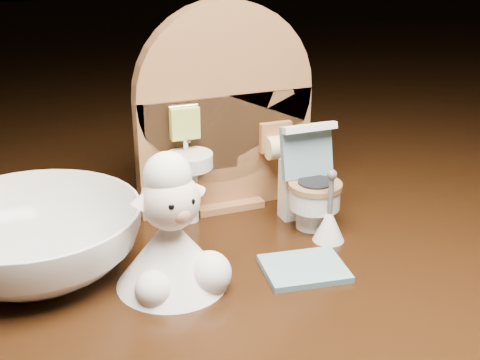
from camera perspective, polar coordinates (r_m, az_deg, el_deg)
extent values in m
cube|color=black|center=(0.48, 1.47, -10.57)|extent=(2.50, 2.50, 0.10)
cube|color=#9E673C|center=(0.49, -1.31, 2.57)|extent=(0.13, 0.02, 0.09)
cylinder|color=#9E673C|center=(0.48, -1.36, 7.44)|extent=(0.13, 0.02, 0.13)
cube|color=#9E673C|center=(0.50, -1.27, -1.75)|extent=(0.05, 0.04, 0.01)
cylinder|color=white|center=(0.47, -4.33, -1.04)|extent=(0.01, 0.01, 0.04)
cylinder|color=white|center=(0.46, -4.32, 1.67)|extent=(0.03, 0.03, 0.01)
cylinder|color=silver|center=(0.46, -4.68, 3.20)|extent=(0.00, 0.00, 0.01)
cube|color=#C0D153|center=(0.46, -4.73, 4.85)|extent=(0.02, 0.01, 0.02)
cube|color=#9E673C|center=(0.49, 3.06, 3.70)|extent=(0.02, 0.01, 0.02)
cylinder|color=#F6E9AB|center=(0.49, 3.33, 2.81)|extent=(0.02, 0.02, 0.02)
cylinder|color=white|center=(0.47, 6.16, -3.08)|extent=(0.02, 0.02, 0.02)
cylinder|color=white|center=(0.46, 6.39, -1.46)|extent=(0.03, 0.03, 0.01)
cylinder|color=olive|center=(0.46, 6.44, -0.47)|extent=(0.04, 0.04, 0.00)
cube|color=white|center=(0.48, 5.19, -0.65)|extent=(0.03, 0.01, 0.04)
cube|color=#658C99|center=(0.46, 5.70, 2.48)|extent=(0.04, 0.01, 0.04)
cube|color=white|center=(0.45, 5.99, 4.46)|extent=(0.04, 0.01, 0.01)
cylinder|color=#8AB830|center=(0.47, 6.21, 2.56)|extent=(0.01, 0.01, 0.01)
cube|color=#658C99|center=(0.42, 5.50, -7.53)|extent=(0.05, 0.05, 0.00)
cone|color=white|center=(0.45, 7.61, -3.76)|extent=(0.02, 0.02, 0.02)
cylinder|color=#59595B|center=(0.44, 7.76, -1.27)|extent=(0.00, 0.00, 0.03)
sphere|color=#59595B|center=(0.44, 7.86, 0.46)|extent=(0.01, 0.01, 0.01)
cone|color=white|center=(0.40, -5.92, -6.02)|extent=(0.07, 0.07, 0.04)
sphere|color=white|center=(0.39, -2.65, -7.95)|extent=(0.03, 0.03, 0.03)
sphere|color=white|center=(0.39, -7.34, -9.22)|extent=(0.02, 0.02, 0.02)
sphere|color=beige|center=(0.38, -5.97, -1.76)|extent=(0.03, 0.03, 0.03)
sphere|color=tan|center=(0.37, -5.11, -2.90)|extent=(0.01, 0.01, 0.01)
sphere|color=white|center=(0.37, -6.21, 0.36)|extent=(0.03, 0.03, 0.03)
cone|color=beige|center=(0.37, -8.28, -1.53)|extent=(0.02, 0.01, 0.02)
cone|color=beige|center=(0.39, -4.07, -0.54)|extent=(0.02, 0.01, 0.02)
sphere|color=black|center=(0.36, -5.89, -2.27)|extent=(0.00, 0.00, 0.00)
sphere|color=black|center=(0.37, -4.19, -1.85)|extent=(0.00, 0.00, 0.00)
imported|color=white|center=(0.43, -17.08, -4.92)|extent=(0.16, 0.16, 0.04)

